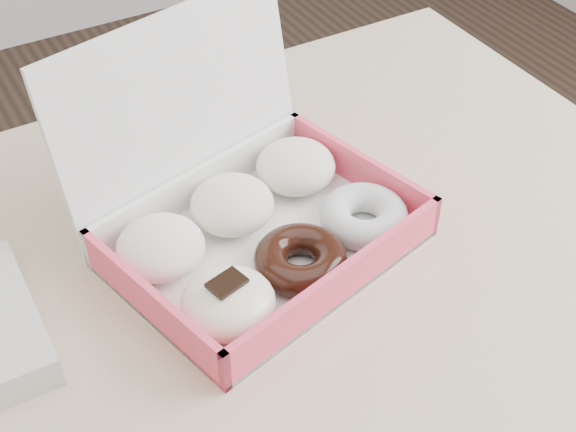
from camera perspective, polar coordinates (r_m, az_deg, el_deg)
table at (r=0.87m, az=-6.43°, el=-10.14°), size 1.20×0.80×0.75m
donut_box at (r=0.85m, az=-2.64°, el=-0.19°), size 0.36×0.33×0.22m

